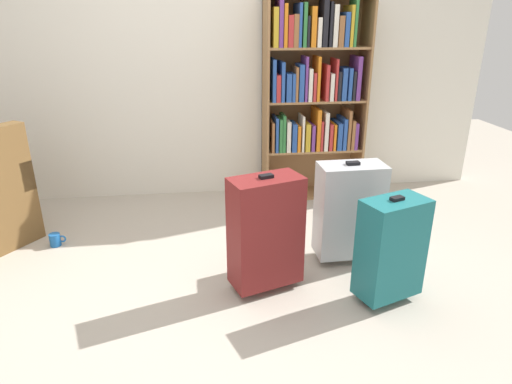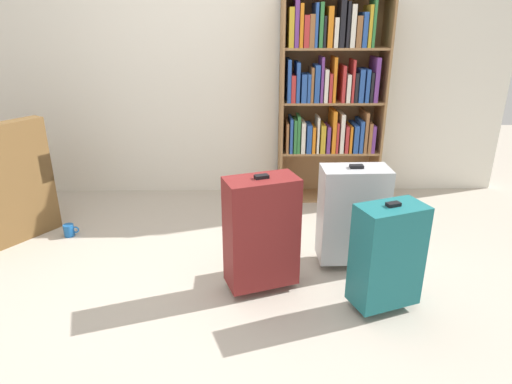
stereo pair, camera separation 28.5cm
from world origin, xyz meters
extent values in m
plane|color=#B2A899|center=(0.00, 0.00, 0.00)|extent=(8.93, 8.93, 0.00)
cube|color=silver|center=(0.00, 1.78, 1.30)|extent=(5.10, 0.10, 2.60)
cube|color=olive|center=(0.45, 1.54, 0.89)|extent=(0.02, 0.33, 1.78)
cube|color=olive|center=(1.33, 1.54, 0.89)|extent=(0.02, 0.33, 1.78)
cube|color=olive|center=(0.89, 1.70, 0.89)|extent=(0.90, 0.02, 1.78)
cube|color=olive|center=(0.89, 1.54, 0.01)|extent=(0.86, 0.31, 0.02)
cube|color=olive|center=(0.89, 1.54, 0.46)|extent=(0.86, 0.31, 0.02)
cube|color=olive|center=(0.89, 1.54, 0.90)|extent=(0.86, 0.31, 0.02)
cube|color=olive|center=(0.89, 1.54, 1.35)|extent=(0.86, 0.31, 0.02)
cube|color=brown|center=(0.50, 1.51, 0.60)|extent=(0.02, 0.25, 0.27)
cube|color=#264C99|center=(0.54, 1.51, 0.62)|extent=(0.02, 0.25, 0.30)
cube|color=#2D7238|center=(0.57, 1.50, 0.61)|extent=(0.03, 0.22, 0.30)
cube|color=#2D7238|center=(0.60, 1.49, 0.63)|extent=(0.03, 0.21, 0.33)
cube|color=silver|center=(0.64, 1.53, 0.60)|extent=(0.04, 0.28, 0.27)
cube|color=#264C99|center=(0.69, 1.49, 0.59)|extent=(0.04, 0.20, 0.25)
cube|color=orange|center=(0.73, 1.48, 0.58)|extent=(0.03, 0.18, 0.23)
cube|color=silver|center=(0.77, 1.50, 0.62)|extent=(0.02, 0.22, 0.31)
cube|color=gold|center=(0.81, 1.51, 0.59)|extent=(0.04, 0.24, 0.25)
cube|color=#66337F|center=(0.86, 1.51, 0.58)|extent=(0.03, 0.24, 0.23)
cube|color=orange|center=(0.91, 1.52, 0.65)|extent=(0.03, 0.27, 0.37)
cube|color=#B22D2D|center=(0.94, 1.49, 0.60)|extent=(0.02, 0.20, 0.27)
cube|color=silver|center=(0.98, 1.52, 0.64)|extent=(0.03, 0.26, 0.34)
cube|color=#B22D2D|center=(1.02, 1.53, 0.59)|extent=(0.03, 0.28, 0.24)
cube|color=orange|center=(1.06, 1.51, 0.58)|extent=(0.02, 0.25, 0.24)
cube|color=#264C99|center=(1.10, 1.53, 0.59)|extent=(0.04, 0.28, 0.24)
cube|color=#264C99|center=(1.15, 1.52, 0.61)|extent=(0.03, 0.25, 0.28)
cube|color=brown|center=(1.19, 1.52, 0.64)|extent=(0.03, 0.27, 0.36)
cube|color=brown|center=(1.23, 1.53, 0.60)|extent=(0.03, 0.28, 0.27)
cube|color=#66337F|center=(1.26, 1.53, 0.59)|extent=(0.03, 0.28, 0.24)
cube|color=#264C99|center=(0.50, 1.53, 1.09)|extent=(0.03, 0.28, 0.35)
cube|color=#B22D2D|center=(0.54, 1.52, 1.02)|extent=(0.04, 0.26, 0.23)
cube|color=#264C99|center=(0.58, 1.52, 1.08)|extent=(0.03, 0.27, 0.33)
cube|color=#264C99|center=(0.63, 1.49, 1.03)|extent=(0.04, 0.19, 0.23)
cube|color=#264C99|center=(0.67, 1.48, 1.03)|extent=(0.03, 0.19, 0.23)
cube|color=brown|center=(0.70, 1.51, 1.05)|extent=(0.02, 0.23, 0.29)
cube|color=#264C99|center=(0.74, 1.49, 1.07)|extent=(0.04, 0.21, 0.31)
cube|color=#66337F|center=(0.78, 1.50, 1.10)|extent=(0.02, 0.22, 0.37)
cube|color=silver|center=(0.82, 1.51, 1.05)|extent=(0.03, 0.24, 0.27)
cube|color=#B22D2D|center=(0.85, 1.51, 1.03)|extent=(0.03, 0.24, 0.24)
cube|color=orange|center=(0.88, 1.50, 1.10)|extent=(0.02, 0.22, 0.37)
cube|color=#B22D2D|center=(0.96, 1.51, 1.06)|extent=(0.03, 0.23, 0.30)
cube|color=silver|center=(1.00, 1.51, 1.03)|extent=(0.03, 0.25, 0.23)
cube|color=#B22D2D|center=(1.04, 1.49, 1.09)|extent=(0.02, 0.21, 0.35)
cube|color=black|center=(1.07, 1.50, 1.03)|extent=(0.03, 0.23, 0.24)
cube|color=#264C99|center=(1.11, 1.49, 1.05)|extent=(0.04, 0.21, 0.27)
cube|color=#264C99|center=(1.16, 1.50, 1.05)|extent=(0.03, 0.22, 0.27)
cube|color=black|center=(1.20, 1.49, 1.03)|extent=(0.02, 0.21, 0.25)
cube|color=#66337F|center=(1.24, 1.52, 1.09)|extent=(0.04, 0.25, 0.37)
cube|color=gold|center=(0.51, 1.51, 1.51)|extent=(0.04, 0.24, 0.31)
cube|color=#66337F|center=(0.55, 1.52, 1.55)|extent=(0.03, 0.26, 0.38)
cube|color=orange|center=(0.59, 1.48, 1.52)|extent=(0.03, 0.19, 0.34)
cube|color=#B22D2D|center=(0.63, 1.52, 1.48)|extent=(0.04, 0.26, 0.25)
cube|color=brown|center=(0.68, 1.48, 1.48)|extent=(0.04, 0.19, 0.26)
cube|color=#264C99|center=(0.71, 1.52, 1.53)|extent=(0.02, 0.27, 0.34)
cube|color=#2D7238|center=(0.75, 1.50, 1.53)|extent=(0.03, 0.22, 0.34)
cube|color=black|center=(0.78, 1.49, 1.48)|extent=(0.02, 0.20, 0.24)
cube|color=orange|center=(0.82, 1.52, 1.51)|extent=(0.04, 0.26, 0.31)
cube|color=silver|center=(0.87, 1.51, 1.47)|extent=(0.03, 0.24, 0.23)
cube|color=black|center=(0.92, 1.48, 1.54)|extent=(0.04, 0.19, 0.37)
cube|color=black|center=(0.96, 1.49, 1.53)|extent=(0.02, 0.20, 0.35)
cube|color=silver|center=(1.01, 1.50, 1.52)|extent=(0.04, 0.22, 0.33)
cube|color=brown|center=(1.05, 1.51, 1.48)|extent=(0.04, 0.24, 0.24)
cube|color=#264C99|center=(1.10, 1.50, 1.49)|extent=(0.04, 0.22, 0.27)
cube|color=gold|center=(1.14, 1.51, 1.52)|extent=(0.03, 0.25, 0.33)
cube|color=#2D7238|center=(1.17, 1.48, 1.55)|extent=(0.02, 0.19, 0.38)
cube|color=brown|center=(-1.68, 1.10, 0.51)|extent=(0.63, 0.49, 0.22)
cylinder|color=#1959A5|center=(-1.24, 0.76, 0.05)|extent=(0.08, 0.08, 0.10)
torus|color=#1959A5|center=(-1.19, 0.76, 0.05)|extent=(0.06, 0.01, 0.06)
cube|color=maroon|center=(0.23, 0.02, 0.39)|extent=(0.47, 0.35, 0.68)
cube|color=black|center=(0.23, 0.02, 0.74)|extent=(0.09, 0.07, 0.02)
cylinder|color=black|center=(0.09, -0.02, 0.03)|extent=(0.06, 0.06, 0.05)
cylinder|color=black|center=(0.37, 0.07, 0.03)|extent=(0.06, 0.06, 0.05)
cube|color=#B7BABF|center=(0.85, 0.31, 0.37)|extent=(0.44, 0.25, 0.65)
cube|color=black|center=(0.85, 0.31, 0.71)|extent=(0.09, 0.05, 0.02)
cylinder|color=black|center=(0.69, 0.31, 0.03)|extent=(0.05, 0.05, 0.05)
cylinder|color=black|center=(1.00, 0.31, 0.03)|extent=(0.05, 0.05, 0.05)
cube|color=#19666B|center=(0.93, -0.20, 0.35)|extent=(0.42, 0.33, 0.60)
cube|color=black|center=(0.93, -0.20, 0.66)|extent=(0.09, 0.07, 0.02)
cylinder|color=black|center=(0.81, -0.24, 0.03)|extent=(0.06, 0.06, 0.05)
cylinder|color=black|center=(1.05, -0.15, 0.03)|extent=(0.06, 0.06, 0.05)
camera|label=1|loc=(-0.13, -2.36, 1.60)|focal=31.39mm
camera|label=2|loc=(0.15, -2.38, 1.60)|focal=31.39mm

